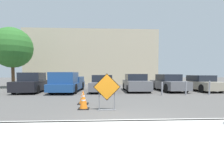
# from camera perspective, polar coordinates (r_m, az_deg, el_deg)

# --- Properties ---
(ground_plane) EXTENTS (96.00, 96.00, 0.00)m
(ground_plane) POSITION_cam_1_polar(r_m,az_deg,el_deg) (15.17, -0.19, -2.25)
(ground_plane) COLOR #565451
(sidewalk_strip) EXTENTS (28.92, 2.83, 0.14)m
(sidewalk_strip) POSITION_cam_1_polar(r_m,az_deg,el_deg) (4.01, 8.56, -17.89)
(sidewalk_strip) COLOR beige
(sidewalk_strip) RESTS_ON ground_plane
(curb_lip) EXTENTS (28.92, 0.20, 0.14)m
(curb_lip) POSITION_cam_1_polar(r_m,az_deg,el_deg) (5.33, 5.42, -12.39)
(curb_lip) COLOR beige
(curb_lip) RESTS_ON ground_plane
(road_closed_sign) EXTENTS (1.12, 0.20, 1.53)m
(road_closed_sign) POSITION_cam_1_polar(r_m,az_deg,el_deg) (7.18, -1.68, -2.00)
(road_closed_sign) COLOR black
(road_closed_sign) RESTS_ON ground_plane
(traffic_cone_nearest) EXTENTS (0.47, 0.47, 0.76)m
(traffic_cone_nearest) POSITION_cam_1_polar(r_m,az_deg,el_deg) (7.59, -9.28, -5.30)
(traffic_cone_nearest) COLOR black
(traffic_cone_nearest) RESTS_ON ground_plane
(traffic_cone_second) EXTENTS (0.52, 0.52, 0.68)m
(traffic_cone_second) POSITION_cam_1_polar(r_m,az_deg,el_deg) (8.83, -9.45, -4.32)
(traffic_cone_second) COLOR black
(traffic_cone_second) RESTS_ON ground_plane
(parked_car_nearest) EXTENTS (1.96, 4.28, 1.59)m
(parked_car_nearest) POSITION_cam_1_polar(r_m,az_deg,el_deg) (15.62, -24.60, 0.24)
(parked_car_nearest) COLOR black
(parked_car_nearest) RESTS_ON ground_plane
(pickup_truck) EXTENTS (2.22, 5.43, 1.61)m
(pickup_truck) POSITION_cam_1_polar(r_m,az_deg,el_deg) (14.59, -14.47, 0.26)
(pickup_truck) COLOR navy
(pickup_truck) RESTS_ON ground_plane
(parked_car_second) EXTENTS (2.08, 4.39, 1.39)m
(parked_car_second) POSITION_cam_1_polar(r_m,az_deg,el_deg) (14.58, -3.08, 0.04)
(parked_car_second) COLOR slate
(parked_car_second) RESTS_ON ground_plane
(parked_car_third) EXTENTS (1.93, 4.37, 1.47)m
(parked_car_third) POSITION_cam_1_polar(r_m,az_deg,el_deg) (15.21, 7.76, 0.30)
(parked_car_third) COLOR slate
(parked_car_third) RESTS_ON ground_plane
(parked_car_fourth) EXTENTS (2.05, 4.64, 1.44)m
(parked_car_fourth) POSITION_cam_1_polar(r_m,az_deg,el_deg) (15.95, 17.95, 0.30)
(parked_car_fourth) COLOR slate
(parked_car_fourth) RESTS_ON ground_plane
(parked_car_fifth) EXTENTS (2.05, 4.46, 1.35)m
(parked_car_fifth) POSITION_cam_1_polar(r_m,az_deg,el_deg) (17.08, 27.09, 0.15)
(parked_car_fifth) COLOR #A39984
(parked_car_fifth) RESTS_ON ground_plane
(bollard_nearest) EXTENTS (0.12, 0.12, 0.93)m
(bollard_nearest) POSITION_cam_1_polar(r_m,az_deg,el_deg) (12.59, 16.02, -1.34)
(bollard_nearest) COLOR gray
(bollard_nearest) RESTS_ON ground_plane
(bollard_second) EXTENTS (0.12, 0.12, 0.99)m
(bollard_second) POSITION_cam_1_polar(r_m,az_deg,el_deg) (13.24, 22.99, -1.10)
(bollard_second) COLOR gray
(bollard_second) RESTS_ON ground_plane
(bollard_third) EXTENTS (0.12, 0.12, 1.00)m
(bollard_third) POSITION_cam_1_polar(r_m,az_deg,el_deg) (14.07, 29.21, -1.00)
(bollard_third) COLOR gray
(bollard_third) RESTS_ON ground_plane
(building_facade_backdrop) EXTENTS (18.48, 5.00, 7.56)m
(building_facade_backdrop) POSITION_cam_1_polar(r_m,az_deg,el_deg) (26.61, -6.35, 8.37)
(building_facade_backdrop) COLOR beige
(building_facade_backdrop) RESTS_ON ground_plane
(street_tree_behind_lot) EXTENTS (4.13, 4.13, 6.23)m
(street_tree_behind_lot) POSITION_cam_1_polar(r_m,az_deg,el_deg) (21.15, -29.83, 10.21)
(street_tree_behind_lot) COLOR #513823
(street_tree_behind_lot) RESTS_ON ground_plane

